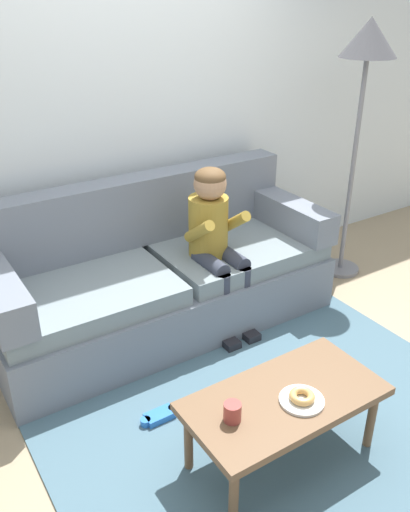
% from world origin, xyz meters
% --- Properties ---
extents(ground, '(10.00, 10.00, 0.00)m').
position_xyz_m(ground, '(0.00, 0.00, 0.00)').
color(ground, '#9E896B').
extents(wall_back, '(8.00, 0.10, 2.80)m').
position_xyz_m(wall_back, '(0.00, 1.40, 1.40)').
color(wall_back, silver).
rests_on(wall_back, ground).
extents(area_rug, '(2.37, 2.02, 0.01)m').
position_xyz_m(area_rug, '(0.00, -0.25, 0.01)').
color(area_rug, '#476675').
rests_on(area_rug, ground).
extents(couch, '(2.28, 0.90, 0.97)m').
position_xyz_m(couch, '(-0.05, 0.85, 0.35)').
color(couch, slate).
rests_on(couch, ground).
extents(coffee_table, '(0.96, 0.49, 0.40)m').
position_xyz_m(coffee_table, '(-0.14, -0.55, 0.35)').
color(coffee_table, brown).
rests_on(coffee_table, ground).
extents(person_child, '(0.34, 0.58, 1.10)m').
position_xyz_m(person_child, '(0.25, 0.64, 0.67)').
color(person_child, olive).
rests_on(person_child, ground).
extents(plate, '(0.21, 0.21, 0.01)m').
position_xyz_m(plate, '(-0.10, -0.62, 0.40)').
color(plate, white).
rests_on(plate, coffee_table).
extents(donut, '(0.17, 0.17, 0.04)m').
position_xyz_m(donut, '(-0.10, -0.62, 0.43)').
color(donut, tan).
rests_on(donut, plate).
extents(mug, '(0.08, 0.08, 0.09)m').
position_xyz_m(mug, '(-0.44, -0.54, 0.44)').
color(mug, '#993D38').
rests_on(mug, coffee_table).
extents(toy_controller, '(0.23, 0.09, 0.05)m').
position_xyz_m(toy_controller, '(-0.53, 0.00, 0.03)').
color(toy_controller, blue).
rests_on(toy_controller, ground).
extents(floor_lamp, '(0.40, 0.40, 1.92)m').
position_xyz_m(floor_lamp, '(1.55, 0.71, 1.65)').
color(floor_lamp, slate).
rests_on(floor_lamp, ground).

